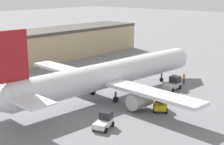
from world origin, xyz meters
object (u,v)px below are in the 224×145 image
at_px(baggage_tug, 173,84).
at_px(belt_loader_truck, 160,103).
at_px(airplane, 107,75).
at_px(ground_crew_worker, 184,78).
at_px(pushback_tug, 104,121).

relative_size(baggage_tug, belt_loader_truck, 1.13).
distance_m(airplane, ground_crew_worker, 15.94).
bearing_deg(pushback_tug, ground_crew_worker, -11.04).
relative_size(ground_crew_worker, baggage_tug, 0.50).
height_order(ground_crew_worker, belt_loader_truck, belt_loader_truck).
bearing_deg(belt_loader_truck, airplane, 57.85).
height_order(airplane, ground_crew_worker, airplane).
bearing_deg(ground_crew_worker, baggage_tug, -37.84).
xyz_separation_m(airplane, baggage_tug, (10.42, -5.30, -2.54)).
distance_m(airplane, pushback_tug, 12.25).
bearing_deg(baggage_tug, pushback_tug, -176.19).
bearing_deg(airplane, pushback_tug, -135.68).
distance_m(airplane, baggage_tug, 11.96).
height_order(baggage_tug, pushback_tug, baggage_tug).
relative_size(airplane, pushback_tug, 13.06).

